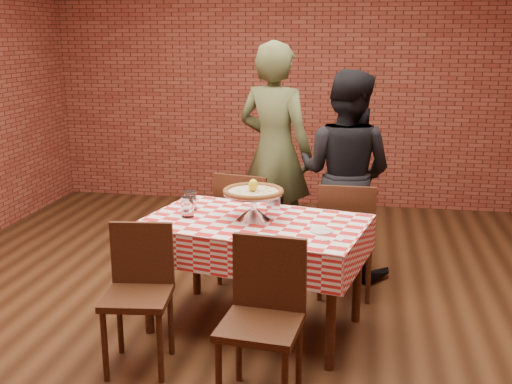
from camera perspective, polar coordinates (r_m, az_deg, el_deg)
ground at (r=4.48m, az=-1.84°, el=-11.10°), size 6.00×6.00×0.00m
back_wall at (r=7.02m, az=3.24°, el=10.55°), size 5.50×0.00×5.50m
table at (r=4.12m, az=-0.12°, el=-7.76°), size 1.54×1.11×0.75m
tablecloth at (r=4.03m, az=-0.13°, el=-4.31°), size 1.59×1.15×0.24m
pizza_stand at (r=4.00m, az=-0.25°, el=-1.31°), size 0.53×0.53×0.18m
pizza at (r=3.98m, az=-0.26°, el=-0.00°), size 0.53×0.53×0.03m
lemon at (r=3.96m, az=-0.26°, el=0.64°), size 0.08×0.08×0.08m
water_glass_left at (r=4.08m, az=-6.42°, el=-1.40°), size 0.10×0.10×0.13m
water_glass_right at (r=4.23m, az=-6.14°, el=-0.80°), size 0.10×0.10×0.13m
side_plate at (r=3.79m, az=6.14°, el=-3.63°), size 0.17×0.17×0.01m
sweetener_packet_a at (r=3.64m, az=6.47°, el=-4.46°), size 0.06×0.05×0.00m
sweetener_packet_b at (r=3.66m, az=7.76°, el=-4.42°), size 0.06×0.06×0.00m
condiment_caddy at (r=4.26m, az=1.79°, el=-0.58°), size 0.11×0.09×0.14m
chair_near_left at (r=3.69m, az=-11.02°, el=-9.93°), size 0.42×0.42×0.86m
chair_near_right at (r=3.29m, az=0.41°, el=-12.49°), size 0.45×0.45×0.89m
chair_far_left at (r=4.87m, az=-0.56°, el=-3.19°), size 0.51×0.51×0.91m
chair_far_right at (r=4.68m, az=8.38°, el=-4.23°), size 0.42×0.42×0.89m
diner_olive at (r=5.28m, az=1.76°, el=3.70°), size 0.80×0.66×1.89m
diner_black at (r=5.01m, az=8.31°, el=1.68°), size 0.98×0.87×1.67m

